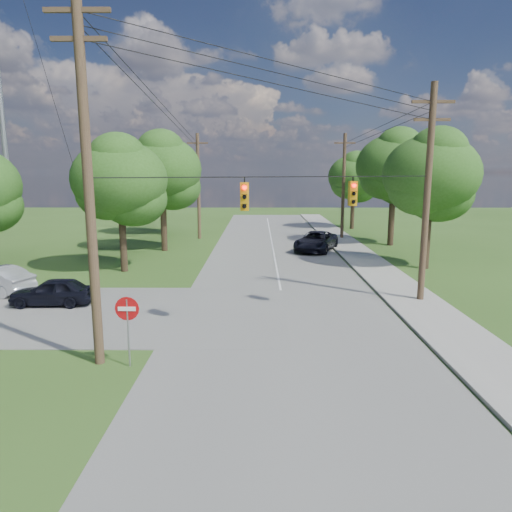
{
  "coord_description": "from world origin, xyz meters",
  "views": [
    {
      "loc": [
        0.79,
        -14.14,
        6.36
      ],
      "look_at": [
        0.68,
        5.0,
        2.85
      ],
      "focal_mm": 32.0,
      "sensor_mm": 36.0,
      "label": 1
    }
  ],
  "objects_px": {
    "car_main_north": "(316,241)",
    "do_not_enter_sign": "(127,316)",
    "pole_sw": "(88,177)",
    "pole_north_w": "(198,186)",
    "pole_ne": "(427,191)",
    "car_cross_dark": "(53,291)",
    "pole_north_e": "(343,186)"
  },
  "relations": [
    {
      "from": "car_main_north",
      "to": "do_not_enter_sign",
      "type": "height_order",
      "value": "do_not_enter_sign"
    },
    {
      "from": "pole_sw",
      "to": "pole_north_w",
      "type": "xyz_separation_m",
      "value": [
        -0.4,
        29.6,
        -1.1
      ]
    },
    {
      "from": "pole_sw",
      "to": "pole_ne",
      "type": "relative_size",
      "value": 1.14
    },
    {
      "from": "pole_sw",
      "to": "car_cross_dark",
      "type": "xyz_separation_m",
      "value": [
        -4.58,
        6.77,
        -5.53
      ]
    },
    {
      "from": "pole_north_e",
      "to": "do_not_enter_sign",
      "type": "bearing_deg",
      "value": -112.54
    },
    {
      "from": "pole_sw",
      "to": "pole_north_e",
      "type": "bearing_deg",
      "value": 65.48
    },
    {
      "from": "pole_sw",
      "to": "pole_north_w",
      "type": "relative_size",
      "value": 1.2
    },
    {
      "from": "pole_sw",
      "to": "pole_ne",
      "type": "xyz_separation_m",
      "value": [
        13.5,
        7.6,
        -0.76
      ]
    },
    {
      "from": "car_main_north",
      "to": "pole_north_e",
      "type": "bearing_deg",
      "value": 86.41
    },
    {
      "from": "pole_north_e",
      "to": "car_cross_dark",
      "type": "height_order",
      "value": "pole_north_e"
    },
    {
      "from": "pole_north_w",
      "to": "car_main_north",
      "type": "xyz_separation_m",
      "value": [
        10.5,
        -7.15,
        -4.31
      ]
    },
    {
      "from": "pole_ne",
      "to": "pole_north_e",
      "type": "xyz_separation_m",
      "value": [
        -0.0,
        22.0,
        -0.34
      ]
    },
    {
      "from": "pole_sw",
      "to": "do_not_enter_sign",
      "type": "xyz_separation_m",
      "value": [
        1.1,
        -0.28,
        -4.48
      ]
    },
    {
      "from": "car_main_north",
      "to": "do_not_enter_sign",
      "type": "bearing_deg",
      "value": -89.77
    },
    {
      "from": "pole_sw",
      "to": "car_main_north",
      "type": "xyz_separation_m",
      "value": [
        10.1,
        22.45,
        -5.41
      ]
    },
    {
      "from": "pole_north_w",
      "to": "car_main_north",
      "type": "distance_m",
      "value": 13.42
    },
    {
      "from": "pole_sw",
      "to": "pole_north_e",
      "type": "height_order",
      "value": "pole_sw"
    },
    {
      "from": "pole_north_w",
      "to": "do_not_enter_sign",
      "type": "distance_m",
      "value": 30.11
    },
    {
      "from": "car_cross_dark",
      "to": "pole_north_w",
      "type": "bearing_deg",
      "value": 167.96
    },
    {
      "from": "pole_ne",
      "to": "pole_north_e",
      "type": "relative_size",
      "value": 1.05
    },
    {
      "from": "pole_ne",
      "to": "pole_north_e",
      "type": "height_order",
      "value": "pole_ne"
    },
    {
      "from": "pole_sw",
      "to": "pole_north_w",
      "type": "distance_m",
      "value": 29.62
    },
    {
      "from": "pole_sw",
      "to": "do_not_enter_sign",
      "type": "height_order",
      "value": "pole_sw"
    },
    {
      "from": "car_main_north",
      "to": "pole_sw",
      "type": "bearing_deg",
      "value": -92.39
    },
    {
      "from": "pole_north_e",
      "to": "do_not_enter_sign",
      "type": "height_order",
      "value": "pole_north_e"
    },
    {
      "from": "car_main_north",
      "to": "pole_ne",
      "type": "bearing_deg",
      "value": -55.27
    },
    {
      "from": "pole_ne",
      "to": "do_not_enter_sign",
      "type": "relative_size",
      "value": 4.38
    },
    {
      "from": "pole_sw",
      "to": "car_cross_dark",
      "type": "distance_m",
      "value": 9.87
    },
    {
      "from": "pole_north_w",
      "to": "car_main_north",
      "type": "relative_size",
      "value": 1.76
    },
    {
      "from": "pole_ne",
      "to": "car_main_north",
      "type": "xyz_separation_m",
      "value": [
        -3.4,
        14.85,
        -4.65
      ]
    },
    {
      "from": "pole_north_w",
      "to": "car_main_north",
      "type": "height_order",
      "value": "pole_north_w"
    },
    {
      "from": "pole_ne",
      "to": "car_main_north",
      "type": "height_order",
      "value": "pole_ne"
    }
  ]
}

